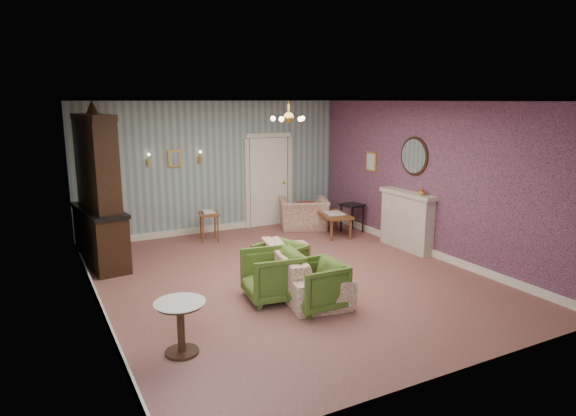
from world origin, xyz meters
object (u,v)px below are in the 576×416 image
olive_chair_a (316,283)px  olive_chair_b (272,273)px  coffee_table (334,224)px  side_table_black (352,218)px  olive_chair_c (280,261)px  dresser (97,187)px  pedestal_table (181,328)px  sofa_chintz (302,261)px  wingback_chair (304,209)px  fireplace (407,220)px

olive_chair_a → olive_chair_b: bearing=-144.5°
coffee_table → side_table_black: side_table_black is taller
olive_chair_c → side_table_black: 3.52m
olive_chair_c → dresser: (-2.44, 2.28, 1.07)m
dresser → pedestal_table: dresser is taller
side_table_black → dresser: bearing=177.7°
coffee_table → sofa_chintz: bearing=-131.8°
olive_chair_b → wingback_chair: size_ratio=0.76×
coffee_table → wingback_chair: bearing=110.0°
dresser → fireplace: size_ratio=2.04×
dresser → coffee_table: bearing=-10.1°
olive_chair_c → sofa_chintz: bearing=4.3°
olive_chair_b → pedestal_table: (-1.67, -1.00, -0.08)m
fireplace → side_table_black: (-0.21, 1.57, -0.26)m
sofa_chintz → coffee_table: 3.28m
dresser → olive_chair_b: bearing=-62.4°
olive_chair_b → coffee_table: (2.79, 2.64, -0.16)m
dresser → coffee_table: 4.94m
olive_chair_a → fireplace: fireplace is taller
olive_chair_c → coffee_table: bearing=112.5°
olive_chair_a → fireplace: 3.54m
fireplace → side_table_black: 1.60m
dresser → side_table_black: dresser is taller
sofa_chintz → dresser: size_ratio=0.79×
wingback_chair → fireplace: bearing=135.8°
olive_chair_c → wingback_chair: 3.51m
dresser → pedestal_table: bearing=-92.3°
pedestal_table → side_table_black: bearing=36.4°
wingback_chair → pedestal_table: bearing=69.3°
olive_chair_b → wingback_chair: wingback_chair is taller
wingback_chair → olive_chair_a: bearing=85.0°
olive_chair_b → pedestal_table: size_ratio=1.25×
olive_chair_a → pedestal_table: 2.11m
side_table_black → olive_chair_a: bearing=-131.6°
fireplace → side_table_black: bearing=97.6°
olive_chair_c → pedestal_table: bearing=-71.2°
side_table_black → wingback_chair: bearing=135.8°
olive_chair_c → olive_chair_a: bearing=-20.4°
olive_chair_b → dresser: 3.66m
wingback_chair → fireplace: fireplace is taller
wingback_chair → coffee_table: size_ratio=1.10×
olive_chair_a → dresser: size_ratio=0.26×
sofa_chintz → side_table_black: sofa_chintz is taller
sofa_chintz → side_table_black: 3.65m
dresser → fireplace: dresser is taller
wingback_chair → side_table_black: bearing=158.2°
side_table_black → pedestal_table: size_ratio=0.99×
olive_chair_a → wingback_chair: (2.09, 4.04, 0.09)m
dresser → pedestal_table: 4.05m
olive_chair_c → sofa_chintz: (0.17, -0.41, 0.08)m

